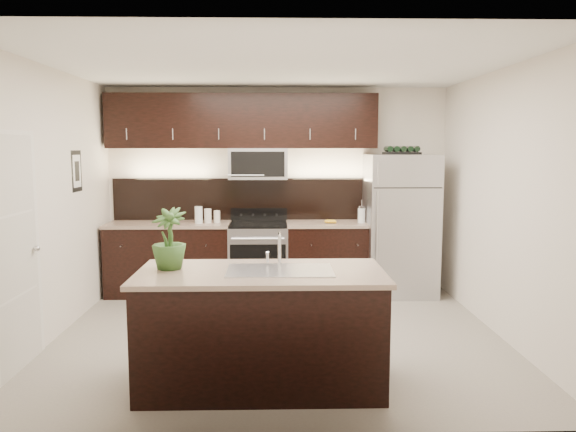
# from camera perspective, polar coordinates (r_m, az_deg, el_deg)

# --- Properties ---
(ground) EXTENTS (4.50, 4.50, 0.00)m
(ground) POSITION_cam_1_polar(r_m,az_deg,el_deg) (5.87, -0.95, -12.02)
(ground) COLOR gray
(ground) RESTS_ON ground
(room_walls) EXTENTS (4.52, 4.02, 2.71)m
(room_walls) POSITION_cam_1_polar(r_m,az_deg,el_deg) (5.52, -2.13, 4.73)
(room_walls) COLOR silver
(room_walls) RESTS_ON ground
(counter_run) EXTENTS (3.51, 0.65, 0.94)m
(counter_run) POSITION_cam_1_polar(r_m,az_deg,el_deg) (7.40, -4.60, -4.28)
(counter_run) COLOR black
(counter_run) RESTS_ON ground
(upper_fixtures) EXTENTS (3.49, 0.40, 1.66)m
(upper_fixtures) POSITION_cam_1_polar(r_m,az_deg,el_deg) (7.40, -4.46, 8.72)
(upper_fixtures) COLOR black
(upper_fixtures) RESTS_ON counter_run
(island) EXTENTS (1.96, 0.96, 0.94)m
(island) POSITION_cam_1_polar(r_m,az_deg,el_deg) (4.60, -2.73, -11.29)
(island) COLOR black
(island) RESTS_ON ground
(sink_faucet) EXTENTS (0.84, 0.50, 0.28)m
(sink_faucet) POSITION_cam_1_polar(r_m,az_deg,el_deg) (4.48, -0.84, -5.36)
(sink_faucet) COLOR silver
(sink_faucet) RESTS_ON island
(refrigerator) EXTENTS (0.88, 0.79, 1.82)m
(refrigerator) POSITION_cam_1_polar(r_m,az_deg,el_deg) (7.43, 11.29, -0.89)
(refrigerator) COLOR #B2B2B7
(refrigerator) RESTS_ON ground
(wine_rack) EXTENTS (0.45, 0.28, 0.11)m
(wine_rack) POSITION_cam_1_polar(r_m,az_deg,el_deg) (7.37, 11.47, 6.54)
(wine_rack) COLOR black
(wine_rack) RESTS_ON refrigerator
(plant) EXTENTS (0.34, 0.34, 0.49)m
(plant) POSITION_cam_1_polar(r_m,az_deg,el_deg) (4.60, -12.00, -2.26)
(plant) COLOR #315823
(plant) RESTS_ON island
(canisters) EXTENTS (0.32, 0.16, 0.22)m
(canisters) POSITION_cam_1_polar(r_m,az_deg,el_deg) (7.32, -8.37, 0.05)
(canisters) COLOR silver
(canisters) RESTS_ON counter_run
(french_press) EXTENTS (0.10, 0.10, 0.29)m
(french_press) POSITION_cam_1_polar(r_m,az_deg,el_deg) (7.33, 7.48, 0.15)
(french_press) COLOR silver
(french_press) RESTS_ON counter_run
(bananas) EXTENTS (0.19, 0.16, 0.05)m
(bananas) POSITION_cam_1_polar(r_m,az_deg,el_deg) (7.26, 4.03, -0.53)
(bananas) COLOR gold
(bananas) RESTS_ON counter_run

